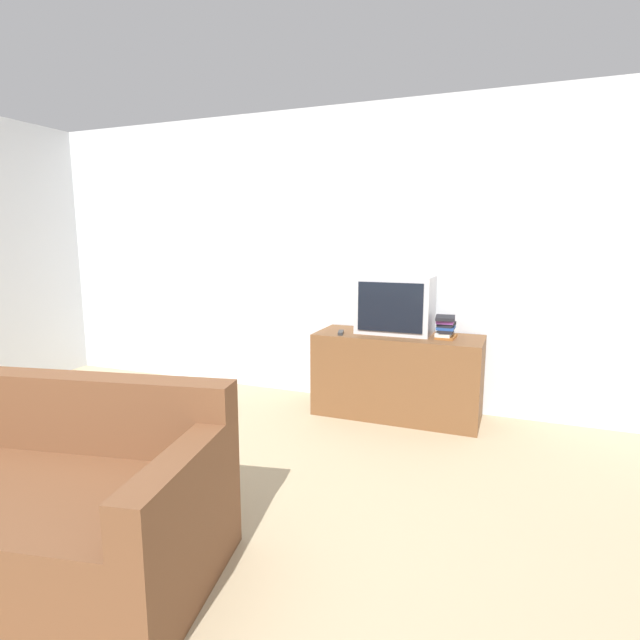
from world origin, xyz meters
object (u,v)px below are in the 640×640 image
(remote_on_stand, at_px, (341,333))
(tv_stand, at_px, (397,375))
(television, at_px, (395,305))
(book_stack, at_px, (446,327))

(remote_on_stand, bearing_deg, tv_stand, 17.74)
(television, distance_m, remote_on_stand, 0.51)
(tv_stand, height_order, remote_on_stand, remote_on_stand)
(book_stack, bearing_deg, remote_on_stand, -169.27)
(tv_stand, bearing_deg, book_stack, 1.87)
(tv_stand, height_order, television, television)
(tv_stand, distance_m, remote_on_stand, 0.59)
(television, height_order, book_stack, television)
(tv_stand, distance_m, television, 0.59)
(television, bearing_deg, book_stack, -8.74)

